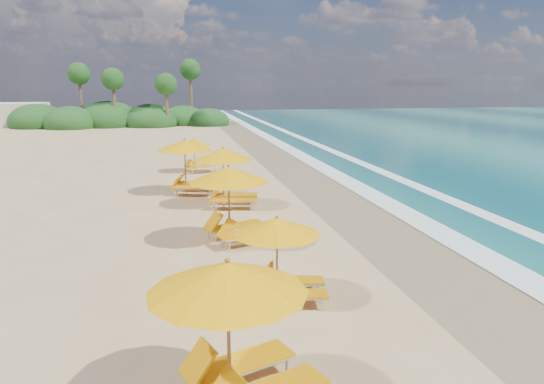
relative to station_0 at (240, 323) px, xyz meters
name	(u,v)px	position (x,y,z in m)	size (l,w,h in m)	color
ground	(272,224)	(2.57, 10.31, -1.42)	(160.00, 160.00, 0.00)	tan
wet_sand	(373,218)	(6.57, 10.31, -1.42)	(4.00, 160.00, 0.01)	#8E7B55
surf_foam	(438,214)	(9.27, 10.31, -1.39)	(4.00, 160.00, 0.01)	white
station_0	(240,323)	(0.00, 0.00, 0.00)	(3.27, 3.21, 2.54)	olive
station_1	(284,253)	(1.55, 3.73, -0.24)	(2.53, 2.42, 2.10)	olive
station_2	(235,199)	(0.96, 8.36, 0.04)	(3.35, 3.29, 2.60)	olive
station_3	(228,173)	(1.28, 13.23, 0.01)	(3.06, 2.92, 2.55)	olive
station_4	(189,163)	(-0.19, 16.13, 0.05)	(3.26, 3.16, 2.62)	olive
station_5	(197,153)	(0.42, 21.94, -0.29)	(2.59, 2.54, 2.02)	olive
treeline	(117,118)	(-7.36, 55.83, -0.42)	(25.80, 8.80, 9.74)	#163D14
beach_building	(15,115)	(-19.43, 58.31, -0.02)	(7.00, 5.00, 2.80)	beige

